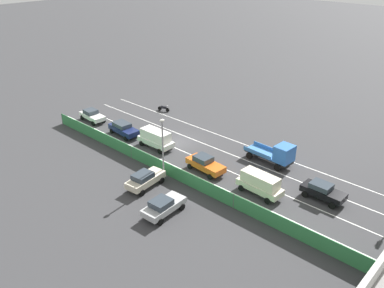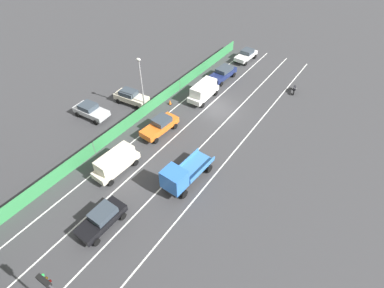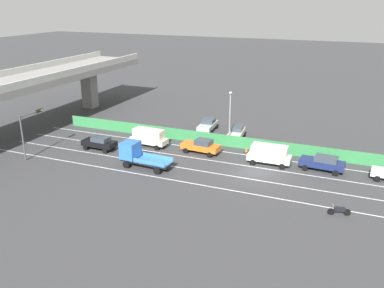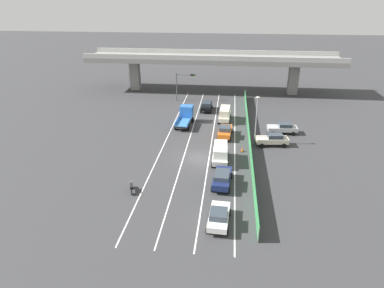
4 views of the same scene
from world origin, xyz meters
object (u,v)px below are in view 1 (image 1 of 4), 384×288
(car_sedan_black, at_px, (323,191))
(motorcycle, at_px, (164,108))
(car_van_white, at_px, (156,138))
(car_sedan_navy, at_px, (123,128))
(car_sedan_white, at_px, (92,115))
(parked_wagon_silver, at_px, (163,206))
(car_van_cream, at_px, (260,183))
(parked_sedan_cream, at_px, (145,179))
(car_taxi_orange, at_px, (205,164))
(street_lamp, at_px, (163,143))
(flatbed_truck_blue, at_px, (277,154))
(traffic_cone, at_px, (158,162))

(car_sedan_black, relative_size, motorcycle, 2.23)
(car_van_white, bearing_deg, car_sedan_navy, -85.71)
(car_sedan_black, bearing_deg, car_sedan_white, -83.74)
(car_sedan_black, height_order, parked_wagon_silver, car_sedan_black)
(car_van_cream, height_order, parked_wagon_silver, car_van_cream)
(motorcycle, xyz_separation_m, parked_sedan_cream, (16.03, 14.01, 0.47))
(car_van_cream, xyz_separation_m, parked_sedan_cream, (6.83, -9.33, -0.32))
(car_taxi_orange, bearing_deg, car_van_white, -92.60)
(car_taxi_orange, bearing_deg, motorcycle, -119.96)
(car_van_cream, xyz_separation_m, car_van_white, (-0.13, -15.23, 0.00))
(car_van_white, bearing_deg, street_lamp, 53.40)
(flatbed_truck_blue, bearing_deg, parked_sedan_cream, -29.58)
(car_sedan_white, distance_m, traffic_cone, 16.35)
(car_sedan_black, xyz_separation_m, motorcycle, (-5.82, -28.33, -0.46))
(car_van_white, height_order, traffic_cone, car_van_white)
(motorcycle, height_order, parked_sedan_cream, parked_sedan_cream)
(car_sedan_navy, bearing_deg, street_lamp, 70.83)
(car_sedan_navy, distance_m, street_lamp, 12.97)
(parked_wagon_silver, height_order, street_lamp, street_lamp)
(flatbed_truck_blue, xyz_separation_m, traffic_cone, (8.90, -9.94, -1.07))
(car_taxi_orange, relative_size, parked_wagon_silver, 1.06)
(parked_wagon_silver, height_order, traffic_cone, parked_wagon_silver)
(car_taxi_orange, bearing_deg, car_van_cream, 92.00)
(car_sedan_black, relative_size, car_taxi_orange, 0.89)
(car_van_cream, height_order, traffic_cone, car_van_cream)
(car_sedan_white, bearing_deg, flatbed_truck_blue, 103.92)
(traffic_cone, bearing_deg, car_sedan_white, -98.55)
(car_taxi_orange, relative_size, motorcycle, 2.49)
(car_van_white, distance_m, car_sedan_white, 12.79)
(car_sedan_white, xyz_separation_m, parked_sedan_cream, (6.60, 18.68, 0.06))
(car_taxi_orange, bearing_deg, parked_sedan_cream, -19.79)
(car_van_cream, bearing_deg, car_sedan_black, 124.07)
(motorcycle, relative_size, parked_sedan_cream, 0.42)
(car_sedan_black, xyz_separation_m, flatbed_truck_blue, (-2.85, -6.91, 0.46))
(car_van_cream, bearing_deg, car_sedan_white, -89.52)
(car_sedan_black, height_order, car_taxi_orange, car_taxi_orange)
(motorcycle, bearing_deg, parked_sedan_cream, 41.14)
(car_van_cream, height_order, parked_sedan_cream, car_van_cream)
(car_sedan_black, height_order, flatbed_truck_blue, flatbed_truck_blue)
(car_van_white, xyz_separation_m, parked_wagon_silver, (8.94, 10.65, -0.36))
(car_sedan_black, bearing_deg, motorcycle, -101.60)
(car_sedan_navy, distance_m, car_van_cream, 20.96)
(parked_wagon_silver, bearing_deg, street_lamp, -134.17)
(car_sedan_navy, xyz_separation_m, car_taxi_orange, (-0.05, 14.00, -0.00))
(car_sedan_black, bearing_deg, car_van_white, -80.88)
(car_van_cream, bearing_deg, car_van_white, -90.50)
(traffic_cone, bearing_deg, car_sedan_black, 109.74)
(car_van_white, xyz_separation_m, car_sedan_white, (0.37, -12.78, -0.39))
(car_taxi_orange, distance_m, traffic_cone, 5.50)
(car_sedan_white, height_order, street_lamp, street_lamp)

